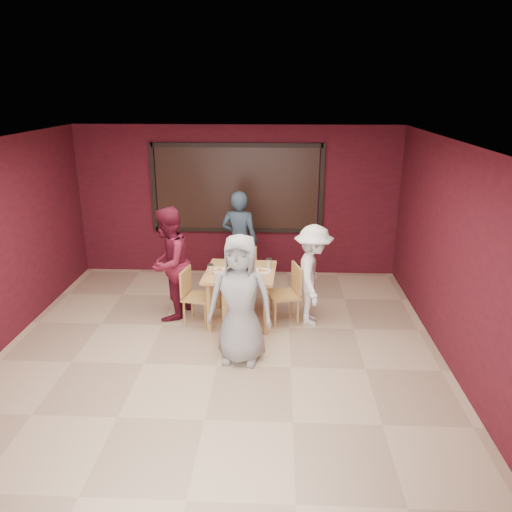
{
  "coord_description": "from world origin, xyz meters",
  "views": [
    {
      "loc": [
        0.77,
        -5.65,
        3.44
      ],
      "look_at": [
        0.45,
        1.33,
        1.06
      ],
      "focal_mm": 35.0,
      "sensor_mm": 36.0,
      "label": 1
    }
  ],
  "objects_px": {
    "diner_front": "(240,299)",
    "diner_left": "(169,264)",
    "chair_back": "(241,271)",
    "diner_back": "(239,241)",
    "chair_left": "(193,293)",
    "dining_table": "(240,277)",
    "diner_right": "(313,275)",
    "chair_right": "(289,290)",
    "chair_front": "(238,315)"
  },
  "relations": [
    {
      "from": "dining_table",
      "to": "diner_front",
      "type": "bearing_deg",
      "value": -85.68
    },
    {
      "from": "chair_left",
      "to": "diner_left",
      "type": "distance_m",
      "value": 0.59
    },
    {
      "from": "chair_front",
      "to": "diner_right",
      "type": "bearing_deg",
      "value": 35.68
    },
    {
      "from": "chair_front",
      "to": "chair_back",
      "type": "distance_m",
      "value": 1.51
    },
    {
      "from": "chair_back",
      "to": "diner_front",
      "type": "distance_m",
      "value": 1.94
    },
    {
      "from": "diner_front",
      "to": "diner_left",
      "type": "height_order",
      "value": "diner_left"
    },
    {
      "from": "diner_back",
      "to": "diner_left",
      "type": "bearing_deg",
      "value": 61.38
    },
    {
      "from": "diner_right",
      "to": "chair_left",
      "type": "bearing_deg",
      "value": 96.14
    },
    {
      "from": "dining_table",
      "to": "chair_right",
      "type": "bearing_deg",
      "value": 0.27
    },
    {
      "from": "chair_back",
      "to": "diner_right",
      "type": "relative_size",
      "value": 0.62
    },
    {
      "from": "diner_front",
      "to": "diner_right",
      "type": "relative_size",
      "value": 1.12
    },
    {
      "from": "diner_front",
      "to": "chair_front",
      "type": "bearing_deg",
      "value": 107.9
    },
    {
      "from": "chair_front",
      "to": "diner_front",
      "type": "relative_size",
      "value": 0.47
    },
    {
      "from": "dining_table",
      "to": "diner_right",
      "type": "xyz_separation_m",
      "value": [
        1.09,
        0.01,
        0.05
      ]
    },
    {
      "from": "diner_front",
      "to": "diner_left",
      "type": "xyz_separation_m",
      "value": [
        -1.19,
        1.27,
        0.01
      ]
    },
    {
      "from": "diner_back",
      "to": "diner_right",
      "type": "xyz_separation_m",
      "value": [
        1.2,
        -1.3,
        -0.12
      ]
    },
    {
      "from": "diner_back",
      "to": "chair_right",
      "type": "bearing_deg",
      "value": 133.9
    },
    {
      "from": "chair_back",
      "to": "diner_back",
      "type": "distance_m",
      "value": 0.66
    },
    {
      "from": "chair_left",
      "to": "diner_right",
      "type": "relative_size",
      "value": 0.56
    },
    {
      "from": "dining_table",
      "to": "diner_front",
      "type": "xyz_separation_m",
      "value": [
        0.09,
        -1.15,
        0.15
      ]
    },
    {
      "from": "chair_right",
      "to": "diner_front",
      "type": "bearing_deg",
      "value": -119.04
    },
    {
      "from": "chair_left",
      "to": "chair_right",
      "type": "xyz_separation_m",
      "value": [
        1.44,
        0.09,
        0.03
      ]
    },
    {
      "from": "diner_back",
      "to": "chair_front",
      "type": "bearing_deg",
      "value": 104.56
    },
    {
      "from": "diner_back",
      "to": "diner_right",
      "type": "relative_size",
      "value": 1.16
    },
    {
      "from": "chair_front",
      "to": "diner_front",
      "type": "height_order",
      "value": "diner_front"
    },
    {
      "from": "chair_right",
      "to": "diner_front",
      "type": "distance_m",
      "value": 1.37
    },
    {
      "from": "dining_table",
      "to": "diner_back",
      "type": "distance_m",
      "value": 1.33
    },
    {
      "from": "diner_right",
      "to": "dining_table",
      "type": "bearing_deg",
      "value": 93.76
    },
    {
      "from": "diner_front",
      "to": "diner_back",
      "type": "bearing_deg",
      "value": 102.13
    },
    {
      "from": "diner_front",
      "to": "diner_right",
      "type": "height_order",
      "value": "diner_front"
    },
    {
      "from": "chair_front",
      "to": "diner_back",
      "type": "distance_m",
      "value": 2.11
    },
    {
      "from": "chair_right",
      "to": "diner_left",
      "type": "xyz_separation_m",
      "value": [
        -1.84,
        0.11,
        0.36
      ]
    },
    {
      "from": "chair_front",
      "to": "dining_table",
      "type": "bearing_deg",
      "value": 91.03
    },
    {
      "from": "chair_front",
      "to": "chair_back",
      "type": "height_order",
      "value": "chair_back"
    },
    {
      "from": "diner_right",
      "to": "chair_back",
      "type": "bearing_deg",
      "value": 59.9
    },
    {
      "from": "chair_front",
      "to": "chair_left",
      "type": "xyz_separation_m",
      "value": [
        -0.72,
        0.67,
        0.03
      ]
    },
    {
      "from": "dining_table",
      "to": "diner_front",
      "type": "height_order",
      "value": "diner_front"
    },
    {
      "from": "dining_table",
      "to": "chair_left",
      "type": "relative_size",
      "value": 1.27
    },
    {
      "from": "chair_left",
      "to": "diner_back",
      "type": "bearing_deg",
      "value": 66.87
    },
    {
      "from": "chair_back",
      "to": "chair_left",
      "type": "xyz_separation_m",
      "value": [
        -0.66,
        -0.84,
        -0.05
      ]
    },
    {
      "from": "diner_front",
      "to": "diner_right",
      "type": "xyz_separation_m",
      "value": [
        1.0,
        1.17,
        -0.1
      ]
    },
    {
      "from": "chair_back",
      "to": "diner_left",
      "type": "height_order",
      "value": "diner_left"
    },
    {
      "from": "chair_front",
      "to": "chair_back",
      "type": "xyz_separation_m",
      "value": [
        -0.06,
        1.51,
        0.08
      ]
    },
    {
      "from": "dining_table",
      "to": "chair_front",
      "type": "xyz_separation_m",
      "value": [
        0.01,
        -0.76,
        -0.26
      ]
    },
    {
      "from": "chair_back",
      "to": "chair_right",
      "type": "height_order",
      "value": "chair_back"
    },
    {
      "from": "dining_table",
      "to": "chair_left",
      "type": "distance_m",
      "value": 0.75
    },
    {
      "from": "chair_left",
      "to": "chair_right",
      "type": "height_order",
      "value": "chair_right"
    },
    {
      "from": "chair_left",
      "to": "diner_back",
      "type": "relative_size",
      "value": 0.48
    },
    {
      "from": "dining_table",
      "to": "chair_back",
      "type": "xyz_separation_m",
      "value": [
        -0.05,
        0.75,
        -0.18
      ]
    },
    {
      "from": "diner_left",
      "to": "diner_back",
      "type": "bearing_deg",
      "value": 154.45
    }
  ]
}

